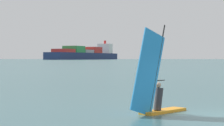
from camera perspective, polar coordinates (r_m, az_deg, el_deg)
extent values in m
cube|color=orange|center=(19.00, 6.77, -6.30)|extent=(2.59, 1.87, 0.12)
cylinder|color=black|center=(18.51, 5.98, -0.59)|extent=(1.02, 0.61, 3.70)
cube|color=#268CD8|center=(18.00, 4.77, -1.20)|extent=(2.04, 1.17, 3.71)
cylinder|color=black|center=(18.40, 5.69, -2.35)|extent=(1.24, 0.72, 0.04)
cylinder|color=#2D2D33|center=(18.66, 6.14, -4.76)|extent=(0.59, 0.52, 1.01)
sphere|color=tan|center=(18.61, 6.15, -2.91)|extent=(0.22, 0.22, 0.22)
cube|color=navy|center=(711.53, -3.55, 0.90)|extent=(163.24, 183.84, 10.70)
cube|color=silver|center=(787.37, -0.93, 1.91)|extent=(28.66, 27.97, 17.47)
cylinder|color=red|center=(787.72, -0.93, 2.76)|extent=(4.00, 4.00, 6.00)
cube|color=red|center=(736.39, -2.63, 1.72)|extent=(38.70, 39.31, 10.40)
cube|color=#99999E|center=(705.73, -3.78, 1.55)|extent=(38.70, 39.31, 5.20)
cube|color=#2D8C47|center=(675.47, -5.04, 1.81)|extent=(38.70, 39.31, 10.40)
cube|color=red|center=(645.48, -6.42, 1.63)|extent=(38.70, 39.31, 5.20)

